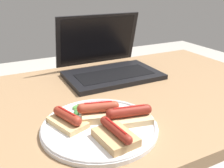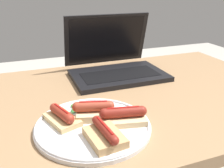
{
  "view_description": "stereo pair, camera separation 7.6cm",
  "coord_description": "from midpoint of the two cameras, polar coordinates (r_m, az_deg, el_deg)",
  "views": [
    {
      "loc": [
        -0.39,
        -0.67,
        1.05
      ],
      "look_at": [
        -0.07,
        -0.04,
        0.76
      ],
      "focal_mm": 40.0,
      "sensor_mm": 36.0,
      "label": 1
    },
    {
      "loc": [
        -0.32,
        -0.7,
        1.05
      ],
      "look_at": [
        -0.07,
        -0.04,
        0.76
      ],
      "focal_mm": 40.0,
      "sensor_mm": 36.0,
      "label": 2
    }
  ],
  "objects": [
    {
      "name": "sausage_toast_left",
      "position": [
        0.67,
        -0.98,
        -6.14
      ],
      "size": [
        0.11,
        0.09,
        0.05
      ],
      "rotation": [
        0.0,
        0.0,
        6.0
      ],
      "color": "#D6B784",
      "rests_on": "plate"
    },
    {
      "name": "salad_pile",
      "position": [
        0.72,
        -4.51,
        -5.39
      ],
      "size": [
        0.07,
        0.07,
        0.01
      ],
      "color": "#709E4C",
      "rests_on": "plate"
    },
    {
      "name": "sausage_toast_middle",
      "position": [
        0.65,
        5.97,
        -7.36
      ],
      "size": [
        0.13,
        0.09,
        0.05
      ],
      "rotation": [
        0.0,
        0.0,
        6.08
      ],
      "color": "#D6B784",
      "rests_on": "plate"
    },
    {
      "name": "plate",
      "position": [
        0.65,
        -0.97,
        -9.52
      ],
      "size": [
        0.3,
        0.3,
        0.02
      ],
      "color": "silver",
      "rests_on": "desk"
    },
    {
      "name": "laptop",
      "position": [
        1.01,
        2.87,
        4.47
      ],
      "size": [
        0.36,
        0.29,
        0.23
      ],
      "color": "black",
      "rests_on": "desk"
    },
    {
      "name": "sausage_toast_extra",
      "position": [
        0.65,
        -8.1,
        -7.45
      ],
      "size": [
        0.09,
        0.12,
        0.04
      ],
      "rotation": [
        0.0,
        0.0,
        5.05
      ],
      "color": "tan",
      "rests_on": "plate"
    },
    {
      "name": "desk",
      "position": [
        0.87,
        5.81,
        -6.07
      ],
      "size": [
        1.17,
        0.74,
        0.7
      ],
      "color": "#93704C",
      "rests_on": "ground_plane"
    },
    {
      "name": "sausage_toast_right",
      "position": [
        0.58,
        2.19,
        -11.64
      ],
      "size": [
        0.08,
        0.12,
        0.04
      ],
      "rotation": [
        0.0,
        0.0,
        4.82
      ],
      "color": "tan",
      "rests_on": "plate"
    }
  ]
}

